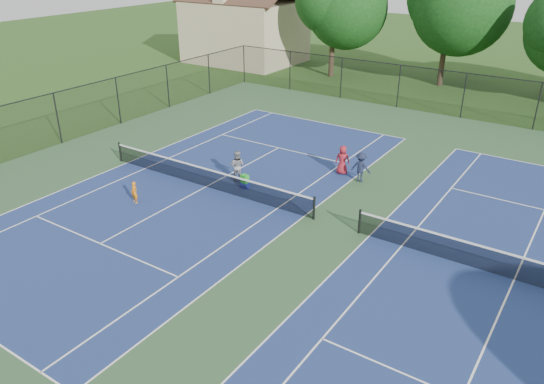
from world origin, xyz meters
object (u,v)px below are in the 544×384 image
Objects in this scene: child_player at (134,192)px; tree_back_b at (451,1)px; tree_back_a at (334,4)px; ball_hopper at (245,179)px; bystander_b at (361,167)px; clapboard_house at (245,29)px; instructor at (237,166)px; ball_crate at (245,185)px; bystander_c at (343,160)px.

tree_back_b is at bearing 86.90° from child_player.
tree_back_b reaches higher than tree_back_a.
ball_hopper is at bearing -71.71° from tree_back_a.
clapboard_house is at bearing -47.58° from bystander_b.
tree_back_b is at bearing -87.05° from bystander_b.
instructor is at bearing -95.20° from tree_back_b.
child_player is 2.64× the size of ball_crate.
ball_crate is (3.18, 4.04, -0.37)m from child_player.
ball_hopper is (-4.26, -3.76, -0.28)m from bystander_b.
bystander_b is 3.89× the size of ball_crate.
tree_back_a is 23.26m from bystander_b.
tree_back_a is 22.37m from bystander_c.
tree_back_a is 6.12× the size of bystander_c.
tree_back_b reaches higher than ball_crate.
bystander_b is at bearing 41.44° from ball_hopper.
instructor is at bearing -73.27° from tree_back_a.
tree_back_a is 6.10× the size of bystander_b.
tree_back_a is at bearing 105.12° from child_player.
bystander_c reaches higher than ball_crate.
ball_crate is (0.85, -0.52, -0.63)m from instructor.
ball_crate is (7.62, -23.05, -5.90)m from tree_back_a.
bystander_b reaches higher than ball_crate.
tree_back_b is 25.18× the size of ball_hopper.
clapboard_house is at bearing 126.22° from ball_crate.
bystander_c is at bearing 53.23° from ball_crate.
tree_back_b reaches higher than child_player.
tree_back_b is (9.00, 2.00, 0.56)m from tree_back_a.
bystander_c is (10.70, -18.92, -5.29)m from tree_back_a.
clapboard_house is 10.60× the size of child_player.
bystander_c reaches higher than child_player.
ball_hopper is at bearing -93.16° from tree_back_b.
tree_back_b is at bearing -102.30° from bystander_c.
clapboard_house is 27.97× the size of ball_crate.
clapboard_house is 7.22× the size of bystander_c.
instructor is at bearing 68.73° from child_player.
tree_back_a is 9.24m from tree_back_b.
bystander_c reaches higher than ball_hopper.
clapboard_house is at bearing 126.22° from ball_hopper.
bystander_c is at bearing -60.51° from tree_back_a.
clapboard_house is 29.92m from ball_hopper.
tree_back_a is 23.70× the size of ball_crate.
tree_back_b is 21.79m from bystander_c.
bystander_c is at bearing -43.90° from clapboard_house.
ball_hopper is at bearing 129.65° from instructor.
instructor is (6.77, -22.52, -5.27)m from tree_back_a.
bystander_c is at bearing -156.04° from instructor.
child_player is 10.78m from bystander_b.
clapboard_house is (-19.00, -1.00, -3.50)m from tree_back_b.
clapboard_house reaches higher than bystander_b.
instructor reaches higher than ball_crate.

